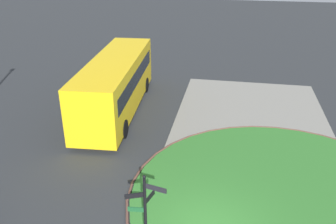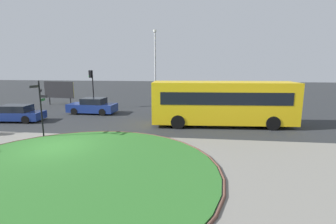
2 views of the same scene
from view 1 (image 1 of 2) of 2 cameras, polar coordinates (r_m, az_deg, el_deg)
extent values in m
cylinder|color=#2D6B28|center=(15.63, 18.17, -13.04)|extent=(12.56, 12.56, 0.10)
torus|color=brown|center=(15.62, 18.17, -13.03)|extent=(12.87, 12.87, 0.11)
sphere|color=black|center=(10.15, -3.77, -10.14)|extent=(0.10, 0.10, 0.10)
cube|color=black|center=(10.19, -1.89, -11.95)|extent=(0.17, 0.62, 0.15)
cube|color=black|center=(10.48, -5.40, -12.98)|extent=(0.23, 0.50, 0.15)
cube|color=black|center=(10.90, -2.84, -13.17)|extent=(0.52, 0.17, 0.15)
cube|color=#195128|center=(10.89, -5.10, -15.02)|extent=(0.08, 0.47, 0.15)
cube|color=yellow|center=(21.92, -8.21, 4.48)|extent=(10.49, 3.23, 3.00)
cube|color=black|center=(22.14, -11.52, 5.59)|extent=(9.09, 0.63, 0.88)
cube|color=black|center=(21.49, -4.94, 5.42)|extent=(9.09, 0.63, 0.88)
cube|color=black|center=(26.66, -5.46, 8.67)|extent=(0.16, 2.09, 1.10)
cube|color=black|center=(26.37, -5.56, 11.03)|extent=(0.11, 1.40, 0.28)
cylinder|color=black|center=(25.66, -8.76, 4.47)|extent=(1.02, 0.37, 1.00)
cylinder|color=black|center=(25.14, -3.57, 4.29)|extent=(1.02, 0.37, 1.00)
cylinder|color=black|center=(19.89, -13.63, -2.23)|extent=(1.02, 0.37, 1.00)
cylinder|color=black|center=(19.23, -7.02, -2.66)|extent=(1.02, 0.37, 1.00)
camera|label=2|loc=(21.68, 42.93, 5.12)|focal=26.37mm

